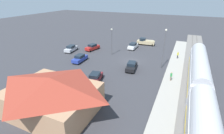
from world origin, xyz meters
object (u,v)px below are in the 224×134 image
at_px(light_pole_lot_center, 112,38).
at_px(pedestrian_waiting_far, 171,76).
at_px(sedan_silver, 71,48).
at_px(sedan_blue, 80,58).
at_px(pedestrian_on_platform, 178,55).
at_px(sedan_white, 133,46).
at_px(station_building, 52,94).
at_px(sedan_red, 92,47).
at_px(pickup_tan, 145,42).
at_px(light_pole_near_platform, 164,45).
at_px(sedan_maroon, 95,78).
at_px(sedan_black, 131,66).

bearing_deg(light_pole_lot_center, pedestrian_waiting_far, 150.60).
distance_m(sedan_silver, sedan_blue, 8.50).
distance_m(pedestrian_on_platform, sedan_white, 13.20).
height_order(station_building, sedan_red, station_building).
bearing_deg(station_building, sedan_white, -92.39).
relative_size(pickup_tan, light_pole_near_platform, 0.65).
bearing_deg(pedestrian_waiting_far, light_pole_lot_center, -29.40).
bearing_deg(pickup_tan, pedestrian_on_platform, 138.07).
bearing_deg(sedan_maroon, light_pole_near_platform, -131.67).
distance_m(station_building, sedan_silver, 26.05).
bearing_deg(station_building, pickup_tan, -95.66).
bearing_deg(light_pole_lot_center, light_pole_near_platform, 166.07).
relative_size(sedan_blue, sedan_black, 0.97).
bearing_deg(sedan_red, sedan_white, -149.89).
bearing_deg(pedestrian_waiting_far, sedan_black, -14.31).
xyz_separation_m(sedan_maroon, sedan_red, (9.99, -16.06, 0.00)).
distance_m(sedan_red, light_pole_near_platform, 21.14).
distance_m(station_building, sedan_black, 18.30).
bearing_deg(sedan_maroon, sedan_black, -119.63).
height_order(pedestrian_on_platform, sedan_maroon, pedestrian_on_platform).
relative_size(sedan_white, sedan_red, 0.95).
distance_m(sedan_maroon, light_pole_near_platform, 15.91).
relative_size(sedan_silver, sedan_red, 0.97).
bearing_deg(sedan_black, sedan_red, -29.67).
relative_size(station_building, sedan_blue, 2.64).
height_order(pickup_tan, sedan_red, pickup_tan).
bearing_deg(sedan_white, pedestrian_waiting_far, 127.37).
bearing_deg(sedan_silver, light_pole_lot_center, -169.00).
bearing_deg(pedestrian_on_platform, sedan_red, 5.47).
xyz_separation_m(sedan_white, sedan_black, (-4.18, 14.18, 0.00)).
bearing_deg(sedan_red, light_pole_lot_center, 168.93).
relative_size(station_building, light_pole_near_platform, 1.41).
xyz_separation_m(sedan_white, light_pole_near_platform, (-9.88, 10.60, 4.42)).
bearing_deg(pedestrian_on_platform, light_pole_lot_center, 12.17).
bearing_deg(station_building, sedan_red, -70.73).
bearing_deg(sedan_maroon, station_building, 83.75).
xyz_separation_m(sedan_maroon, light_pole_lot_center, (3.31, -14.76, 3.55)).
distance_m(sedan_black, light_pole_lot_center, 10.99).
xyz_separation_m(station_building, sedan_red, (8.95, -25.58, -1.83)).
bearing_deg(sedan_maroon, sedan_silver, -40.23).
height_order(pedestrian_on_platform, sedan_red, pedestrian_on_platform).
xyz_separation_m(pedestrian_waiting_far, sedan_white, (12.44, -16.29, -0.40)).
bearing_deg(sedan_red, sedan_black, 150.33).
bearing_deg(pedestrian_waiting_far, sedan_white, -52.63).
height_order(pedestrian_waiting_far, sedan_blue, pedestrian_waiting_far).
distance_m(pedestrian_waiting_far, sedan_red, 24.95).
bearing_deg(sedan_blue, sedan_silver, -39.15).
height_order(station_building, light_pole_near_platform, light_pole_near_platform).
bearing_deg(sedan_blue, light_pole_lot_center, -122.86).
relative_size(pedestrian_on_platform, sedan_black, 0.36).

